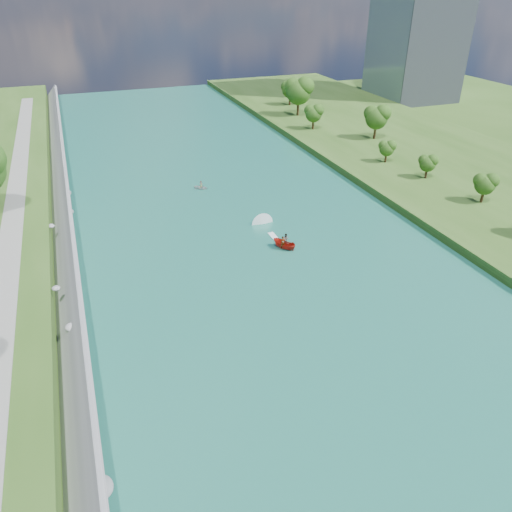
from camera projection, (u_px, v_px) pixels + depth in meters
name	position (u px, v px, depth m)	size (l,w,h in m)	color
ground	(301.00, 313.00, 59.78)	(260.00, 260.00, 0.00)	#2D5119
river_water	(245.00, 240.00, 76.04)	(55.00, 240.00, 0.10)	#185B53
berm_east	(502.00, 192.00, 90.73)	(44.00, 240.00, 1.50)	#2D5119
riprap_bank	(65.00, 263.00, 66.45)	(5.01, 236.00, 4.33)	slate
riverside_path	(8.00, 257.00, 64.44)	(3.00, 200.00, 0.10)	gray
trees_east	(362.00, 125.00, 111.04)	(14.93, 138.70, 11.89)	#204813
motorboat	(279.00, 239.00, 74.85)	(3.60, 18.70, 2.20)	#B01A0E
raft	(201.00, 187.00, 93.88)	(3.27, 3.21, 1.48)	#9C9FA4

